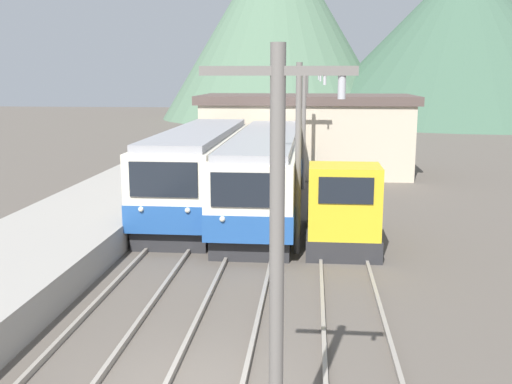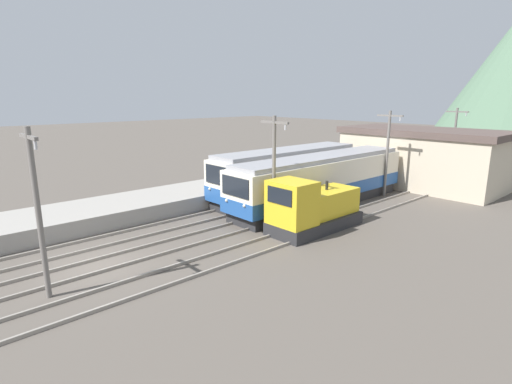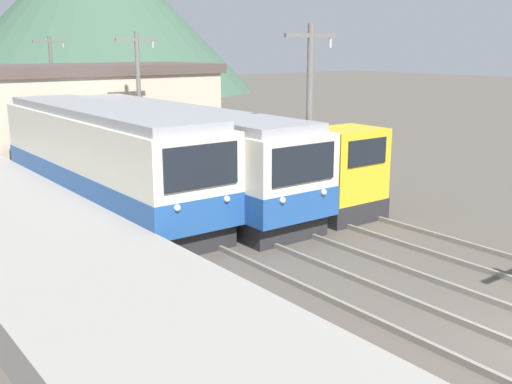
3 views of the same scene
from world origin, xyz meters
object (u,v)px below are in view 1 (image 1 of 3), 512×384
at_px(catenary_mast_mid, 299,151).
at_px(commuter_train_center, 266,176).
at_px(commuter_train_left, 200,174).
at_px(catenary_mast_far, 304,123).
at_px(shunting_locomotive, 341,209).
at_px(catenary_mast_near, 277,258).
at_px(catenary_mast_distant, 307,110).

bearing_deg(catenary_mast_mid, commuter_train_center, 104.09).
height_order(commuter_train_left, catenary_mast_far, catenary_mast_far).
relative_size(shunting_locomotive, catenary_mast_near, 0.92).
bearing_deg(catenary_mast_far, commuter_train_left, -126.17).
xyz_separation_m(shunting_locomotive, catenary_mast_distant, (-1.49, 21.60, 2.22)).
height_order(shunting_locomotive, catenary_mast_far, catenary_mast_far).
height_order(commuter_train_left, catenary_mast_near, catenary_mast_near).
height_order(catenary_mast_far, catenary_mast_distant, same).
distance_m(commuter_train_center, catenary_mast_far, 6.01).
distance_m(commuter_train_center, catenary_mast_mid, 6.46).
height_order(catenary_mast_near, catenary_mast_mid, same).
relative_size(commuter_train_left, catenary_mast_near, 2.03).
bearing_deg(commuter_train_left, commuter_train_center, 7.56).
relative_size(commuter_train_center, catenary_mast_far, 2.42).
relative_size(commuter_train_center, catenary_mast_mid, 2.42).
relative_size(catenary_mast_far, catenary_mast_distant, 1.00).
distance_m(catenary_mast_near, catenary_mast_far, 23.06).
distance_m(commuter_train_left, catenary_mast_far, 7.51).
bearing_deg(commuter_train_left, shunting_locomotive, -35.74).
bearing_deg(catenary_mast_mid, commuter_train_left, 127.38).
xyz_separation_m(catenary_mast_near, catenary_mast_far, (0.00, 23.06, 0.00)).
bearing_deg(catenary_mast_mid, catenary_mast_far, 90.00).
distance_m(commuter_train_center, shunting_locomotive, 5.46).
bearing_deg(shunting_locomotive, commuter_train_left, 144.26).
height_order(catenary_mast_mid, catenary_mast_distant, same).
bearing_deg(commuter_train_center, catenary_mast_distant, 84.94).
bearing_deg(catenary_mast_distant, catenary_mast_far, -90.00).
bearing_deg(catenary_mast_near, shunting_locomotive, 83.45).
xyz_separation_m(commuter_train_center, catenary_mast_far, (1.51, 5.52, 1.83)).
distance_m(shunting_locomotive, catenary_mast_far, 10.41).
xyz_separation_m(shunting_locomotive, catenary_mast_near, (-1.49, -13.00, 2.22)).
bearing_deg(catenary_mast_far, commuter_train_center, -105.28).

